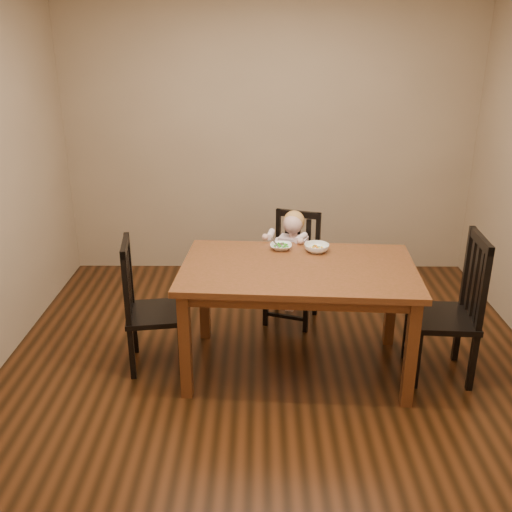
{
  "coord_description": "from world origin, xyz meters",
  "views": [
    {
      "loc": [
        -0.1,
        -3.57,
        2.29
      ],
      "look_at": [
        -0.12,
        0.25,
        0.8
      ],
      "focal_mm": 40.0,
      "sensor_mm": 36.0,
      "label": 1
    }
  ],
  "objects_px": {
    "chair_child": "(293,270)",
    "bowl_peas": "(281,247)",
    "dining_table": "(298,279)",
    "bowl_veg": "(317,248)",
    "chair_left": "(148,307)",
    "toddler": "(292,257)",
    "chair_right": "(451,310)"
  },
  "relations": [
    {
      "from": "chair_child",
      "to": "bowl_peas",
      "type": "relative_size",
      "value": 5.83
    },
    {
      "from": "dining_table",
      "to": "bowl_veg",
      "type": "height_order",
      "value": "bowl_veg"
    },
    {
      "from": "chair_left",
      "to": "toddler",
      "type": "height_order",
      "value": "chair_left"
    },
    {
      "from": "bowl_veg",
      "to": "chair_child",
      "type": "bearing_deg",
      "value": 104.65
    },
    {
      "from": "bowl_peas",
      "to": "bowl_veg",
      "type": "xyz_separation_m",
      "value": [
        0.26,
        -0.05,
        0.01
      ]
    },
    {
      "from": "bowl_veg",
      "to": "bowl_peas",
      "type": "bearing_deg",
      "value": 169.4
    },
    {
      "from": "toddler",
      "to": "bowl_veg",
      "type": "distance_m",
      "value": 0.55
    },
    {
      "from": "chair_left",
      "to": "toddler",
      "type": "relative_size",
      "value": 1.88
    },
    {
      "from": "toddler",
      "to": "bowl_peas",
      "type": "distance_m",
      "value": 0.5
    },
    {
      "from": "bowl_peas",
      "to": "toddler",
      "type": "bearing_deg",
      "value": 75.27
    },
    {
      "from": "chair_child",
      "to": "bowl_peas",
      "type": "bearing_deg",
      "value": 93.9
    },
    {
      "from": "bowl_peas",
      "to": "dining_table",
      "type": "bearing_deg",
      "value": -71.87
    },
    {
      "from": "toddler",
      "to": "bowl_peas",
      "type": "bearing_deg",
      "value": 94.32
    },
    {
      "from": "chair_left",
      "to": "bowl_veg",
      "type": "relative_size",
      "value": 5.36
    },
    {
      "from": "toddler",
      "to": "bowl_veg",
      "type": "bearing_deg",
      "value": 126.74
    },
    {
      "from": "chair_right",
      "to": "bowl_veg",
      "type": "xyz_separation_m",
      "value": [
        -0.91,
        0.35,
        0.33
      ]
    },
    {
      "from": "dining_table",
      "to": "toddler",
      "type": "xyz_separation_m",
      "value": [
        0.0,
        0.75,
        -0.13
      ]
    },
    {
      "from": "chair_right",
      "to": "bowl_veg",
      "type": "distance_m",
      "value": 1.03
    },
    {
      "from": "chair_child",
      "to": "chair_right",
      "type": "distance_m",
      "value": 1.36
    },
    {
      "from": "dining_table",
      "to": "chair_right",
      "type": "distance_m",
      "value": 1.08
    },
    {
      "from": "dining_table",
      "to": "chair_right",
      "type": "xyz_separation_m",
      "value": [
        1.06,
        -0.07,
        -0.21
      ]
    },
    {
      "from": "chair_child",
      "to": "bowl_veg",
      "type": "height_order",
      "value": "chair_child"
    },
    {
      "from": "dining_table",
      "to": "chair_right",
      "type": "relative_size",
      "value": 1.58
    },
    {
      "from": "chair_child",
      "to": "bowl_veg",
      "type": "bearing_deg",
      "value": 123.7
    },
    {
      "from": "chair_right",
      "to": "bowl_veg",
      "type": "relative_size",
      "value": 5.82
    },
    {
      "from": "chair_child",
      "to": "chair_left",
      "type": "distance_m",
      "value": 1.32
    },
    {
      "from": "bowl_peas",
      "to": "chair_left",
      "type": "bearing_deg",
      "value": -163.53
    },
    {
      "from": "chair_child",
      "to": "toddler",
      "type": "xyz_separation_m",
      "value": [
        -0.02,
        -0.04,
        0.13
      ]
    },
    {
      "from": "bowl_peas",
      "to": "bowl_veg",
      "type": "relative_size",
      "value": 0.88
    },
    {
      "from": "toddler",
      "to": "chair_child",
      "type": "bearing_deg",
      "value": -90.0
    },
    {
      "from": "chair_left",
      "to": "chair_right",
      "type": "relative_size",
      "value": 0.92
    },
    {
      "from": "toddler",
      "to": "chair_right",
      "type": "bearing_deg",
      "value": 161.21
    }
  ]
}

